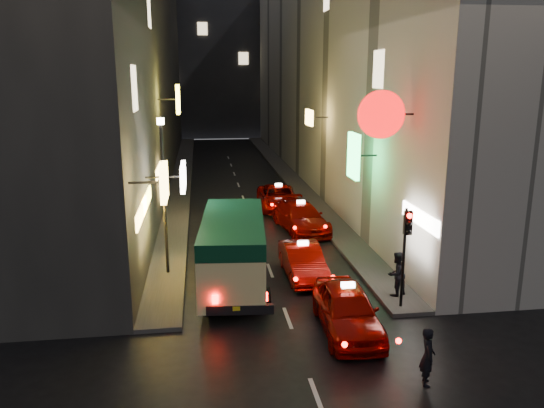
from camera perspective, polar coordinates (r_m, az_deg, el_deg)
name	(u,v)px	position (r m, az deg, el deg)	size (l,w,h in m)	color
building_left	(126,61)	(42.02, -15.46, 14.64)	(7.62, 52.00, 18.00)	#3C3A37
building_right	(336,61)	(43.05, 6.92, 14.99)	(8.08, 52.00, 18.00)	#A8A59A
building_far	(218,52)	(73.80, -5.85, 15.98)	(30.00, 10.00, 22.00)	#323337
sidewalk_left	(182,178)	(42.45, -9.68, 2.80)	(1.50, 52.00, 0.15)	#494644
sidewalk_right	(288,175)	(42.99, 1.73, 3.12)	(1.50, 52.00, 0.15)	#494644
minibus	(233,245)	(20.04, -4.20, -4.37)	(2.80, 6.62, 2.77)	#F0EA96
taxi_near	(347,306)	(17.22, 8.10, -10.78)	(2.40, 5.47, 1.89)	#870500
taxi_second	(303,258)	(21.47, 3.32, -5.86)	(2.07, 4.90, 1.72)	#870500
taxi_third	(301,215)	(27.75, 3.11, -1.17)	(2.94, 5.57, 1.86)	#870500
taxi_far	(279,196)	(32.28, 0.71, 0.91)	(2.19, 5.15, 1.80)	#870500
pedestrian_crossing	(428,353)	(14.92, 16.43, -15.10)	(0.59, 0.38, 1.80)	black
pedestrian_sidewalk	(397,271)	(19.78, 13.26, -7.02)	(0.70, 0.44, 1.86)	black
traffic_light	(406,237)	(18.28, 14.26, -3.48)	(0.26, 0.43, 3.50)	black
lamp_post	(164,186)	(21.16, -11.57, 1.89)	(0.28, 0.28, 6.22)	black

